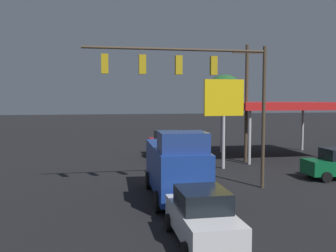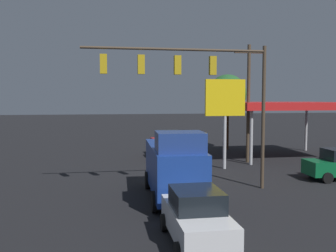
# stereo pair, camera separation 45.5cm
# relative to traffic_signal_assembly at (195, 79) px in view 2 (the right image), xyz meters

# --- Properties ---
(ground_plane) EXTENTS (200.00, 200.00, 0.00)m
(ground_plane) POSITION_rel_traffic_signal_assembly_xyz_m (0.95, -1.09, -6.11)
(ground_plane) COLOR black
(traffic_signal_assembly) EXTENTS (10.02, 0.43, 7.95)m
(traffic_signal_assembly) POSITION_rel_traffic_signal_assembly_xyz_m (0.00, 0.00, 0.00)
(traffic_signal_assembly) COLOR #473828
(traffic_signal_assembly) RESTS_ON ground
(utility_pole) EXTENTS (2.40, 0.26, 9.25)m
(utility_pole) POSITION_rel_traffic_signal_assembly_xyz_m (-6.38, -8.28, -1.21)
(utility_pole) COLOR #473828
(utility_pole) RESTS_ON ground
(gas_station_canopy) EXTENTS (9.51, 7.71, 4.75)m
(gas_station_canopy) POSITION_rel_traffic_signal_assembly_xyz_m (-10.38, -10.46, -1.72)
(gas_station_canopy) COLOR red
(gas_station_canopy) RESTS_ON ground
(price_sign) EXTENTS (2.92, 0.27, 6.42)m
(price_sign) POSITION_rel_traffic_signal_assembly_xyz_m (-3.70, -6.00, -1.30)
(price_sign) COLOR #B7B7BC
(price_sign) RESTS_ON ground
(sedan_far) EXTENTS (2.08, 4.41, 1.93)m
(sedan_far) POSITION_rel_traffic_signal_assembly_xyz_m (1.76, 7.23, -5.16)
(sedan_far) COLOR silver
(sedan_far) RESTS_ON ground
(delivery_truck) EXTENTS (2.80, 6.90, 3.58)m
(delivery_truck) POSITION_rel_traffic_signal_assembly_xyz_m (1.45, 1.44, -4.42)
(delivery_truck) COLOR navy
(delivery_truck) RESTS_ON ground
(pickup_parked) EXTENTS (2.36, 5.25, 2.40)m
(pickup_parked) POSITION_rel_traffic_signal_assembly_xyz_m (-0.43, -11.64, -5.00)
(pickup_parked) COLOR maroon
(pickup_parked) RESTS_ON ground
(street_tree) EXTENTS (3.76, 3.76, 7.42)m
(street_tree) POSITION_rel_traffic_signal_assembly_xyz_m (-7.21, -15.74, -0.61)
(street_tree) COLOR #4C331E
(street_tree) RESTS_ON ground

